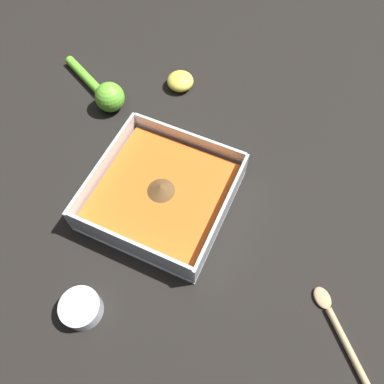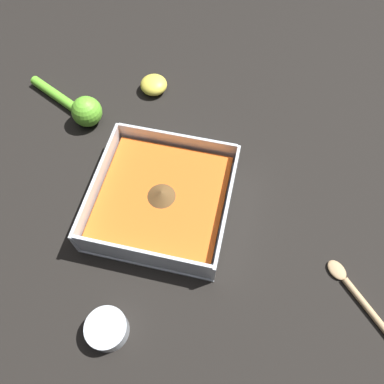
{
  "view_description": "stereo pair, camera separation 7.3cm",
  "coord_description": "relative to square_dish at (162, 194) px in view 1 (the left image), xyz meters",
  "views": [
    {
      "loc": [
        0.3,
        0.22,
        0.67
      ],
      "look_at": [
        -0.02,
        0.07,
        0.03
      ],
      "focal_mm": 35.0,
      "sensor_mm": 36.0,
      "label": 1
    },
    {
      "loc": [
        0.32,
        0.15,
        0.67
      ],
      "look_at": [
        -0.02,
        0.07,
        0.03
      ],
      "focal_mm": 35.0,
      "sensor_mm": 36.0,
      "label": 2
    }
  ],
  "objects": [
    {
      "name": "ground_plane",
      "position": [
        0.0,
        -0.02,
        -0.02
      ],
      "size": [
        4.0,
        4.0,
        0.0
      ],
      "primitive_type": "plane",
      "color": "black"
    },
    {
      "name": "lemon_half",
      "position": [
        -0.3,
        -0.1,
        -0.0
      ],
      "size": [
        0.06,
        0.06,
        0.04
      ],
      "color": "#EFDB4C",
      "rests_on": "ground_plane"
    },
    {
      "name": "square_dish",
      "position": [
        0.0,
        0.0,
        0.0
      ],
      "size": [
        0.26,
        0.26,
        0.07
      ],
      "color": "silver",
      "rests_on": "ground_plane"
    },
    {
      "name": "wooden_spoon",
      "position": [
        0.12,
        0.4,
        -0.02
      ],
      "size": [
        0.18,
        0.17,
        0.01
      ],
      "rotation": [
        0.0,
        0.0,
        3.9
      ],
      "color": "tan",
      "rests_on": "ground_plane"
    },
    {
      "name": "spice_bowl",
      "position": [
        0.25,
        -0.03,
        -0.01
      ],
      "size": [
        0.07,
        0.07,
        0.03
      ],
      "color": "silver",
      "rests_on": "ground_plane"
    },
    {
      "name": "lemon_squeezer",
      "position": [
        -0.18,
        -0.24,
        0.01
      ],
      "size": [
        0.13,
        0.21,
        0.07
      ],
      "rotation": [
        0.0,
        0.0,
        1.12
      ],
      "color": "#6BC633",
      "rests_on": "ground_plane"
    }
  ]
}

